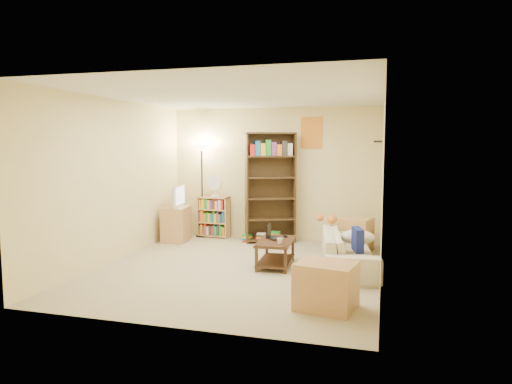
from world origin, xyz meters
TOP-DOWN VIEW (x-y plane):
  - room at (0.00, 0.01)m, footprint 4.50×4.54m
  - sofa at (1.55, 0.42)m, footprint 2.05×1.26m
  - navy_pillow at (1.70, 0.04)m, footprint 0.19×0.37m
  - cream_blanket at (1.67, 0.49)m, footprint 0.49×0.35m
  - tabby_cat at (1.21, 1.09)m, footprint 0.43×0.20m
  - coffee_table at (0.50, 0.28)m, footprint 0.53×0.90m
  - laptop at (0.49, 0.39)m, footprint 0.45×0.42m
  - laptop_screen at (0.36, 0.38)m, footprint 0.03×0.29m
  - mug at (0.61, 0.04)m, footprint 0.16×0.16m
  - tv_remote at (0.58, 0.57)m, footprint 0.10×0.16m
  - tv_stand at (-1.70, 1.52)m, footprint 0.50×0.65m
  - television at (-1.70, 1.52)m, footprint 0.72×0.26m
  - tall_bookshelf at (0.02, 1.90)m, footprint 0.96×0.63m
  - short_bookshelf at (-1.15, 2.05)m, footprint 0.63×0.29m
  - desk_fan at (-1.11, 2.01)m, footprint 0.28×0.16m
  - floor_lamp at (-1.39, 2.05)m, footprint 0.31×0.31m
  - side_table at (1.59, 1.58)m, footprint 0.61×0.61m
  - end_cabinet at (1.43, -1.31)m, footprint 0.71×0.63m
  - book_stacks at (-0.10, 1.82)m, footprint 0.70×0.21m

SIDE VIEW (x-z plane):
  - book_stacks at x=-0.10m, z-range -0.01..0.20m
  - coffee_table at x=0.50m, z-range 0.05..0.44m
  - end_cabinet at x=1.43m, z-range 0.00..0.52m
  - sofa at x=1.55m, z-range 0.00..0.54m
  - side_table at x=1.59m, z-range 0.00..0.57m
  - tv_stand at x=-1.70m, z-range 0.00..0.64m
  - short_bookshelf at x=-1.15m, z-range 0.00..0.79m
  - tv_remote at x=0.58m, z-range 0.39..0.41m
  - laptop at x=0.49m, z-range 0.39..0.41m
  - mug at x=0.61m, z-range 0.39..0.47m
  - cream_blanket at x=1.67m, z-range 0.35..0.57m
  - laptop_screen at x=0.36m, z-range 0.41..0.60m
  - navy_pillow at x=1.70m, z-range 0.35..0.67m
  - tabby_cat at x=1.21m, z-range 0.54..0.68m
  - television at x=-1.70m, z-range 0.64..1.04m
  - desk_fan at x=-1.11m, z-range 0.82..1.24m
  - tall_bookshelf at x=0.02m, z-range 0.06..2.08m
  - floor_lamp at x=-1.39m, z-range 0.54..2.35m
  - room at x=0.00m, z-range 0.36..2.88m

